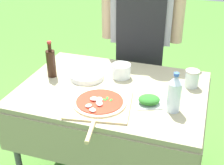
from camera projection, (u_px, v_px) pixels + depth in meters
name	position (u px, v px, depth m)	size (l,w,h in m)	color
prep_table	(112.00, 99.00, 2.09)	(1.22, 0.89, 0.77)	gray
person_cook	(142.00, 21.00, 2.48)	(0.65, 0.26, 1.74)	#70604C
pizza_on_peel	(99.00, 104.00, 1.85)	(0.42, 0.57, 0.05)	#D1B27F
oil_bottle	(51.00, 63.00, 2.15)	(0.06, 0.06, 0.26)	black
water_bottle	(174.00, 93.00, 1.76)	(0.08, 0.08, 0.24)	silver
herb_container	(149.00, 100.00, 1.86)	(0.19, 0.18, 0.06)	silver
mixing_tub	(121.00, 71.00, 2.16)	(0.13, 0.13, 0.09)	silver
plate_stack	(87.00, 76.00, 2.16)	(0.24, 0.24, 0.03)	white
sauce_jar	(192.00, 79.00, 2.04)	(0.09, 0.09, 0.12)	silver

